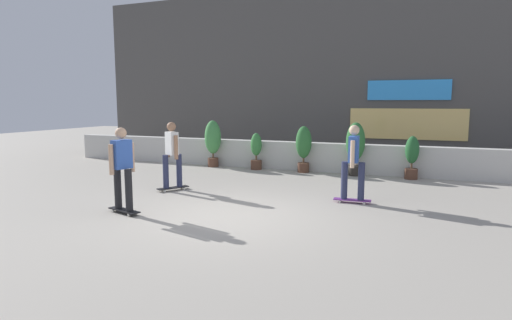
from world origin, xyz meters
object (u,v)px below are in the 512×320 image
(potted_plant_0, at_px, (213,140))
(skater_mid_plaza, at_px, (353,160))
(skater_by_wall_right, at_px, (122,166))
(potted_plant_1, at_px, (256,150))
(potted_plant_3, at_px, (355,145))
(skater_far_right, at_px, (172,153))
(potted_plant_2, at_px, (304,146))
(potted_plant_4, at_px, (412,156))

(potted_plant_0, height_order, skater_mid_plaza, skater_mid_plaza)
(skater_by_wall_right, xyz_separation_m, skater_mid_plaza, (4.03, 2.58, 0.00))
(potted_plant_1, distance_m, skater_mid_plaza, 5.13)
(potted_plant_1, bearing_deg, skater_mid_plaza, -44.11)
(potted_plant_3, height_order, skater_far_right, skater_far_right)
(potted_plant_2, bearing_deg, potted_plant_4, -0.00)
(potted_plant_0, bearing_deg, potted_plant_1, 0.00)
(potted_plant_2, bearing_deg, skater_by_wall_right, -107.52)
(potted_plant_1, distance_m, skater_by_wall_right, 6.16)
(potted_plant_4, bearing_deg, potted_plant_0, 180.00)
(potted_plant_3, bearing_deg, potted_plant_2, 180.00)
(potted_plant_0, bearing_deg, skater_by_wall_right, -78.74)
(skater_far_right, bearing_deg, potted_plant_3, 45.19)
(skater_far_right, height_order, skater_mid_plaza, same)
(potted_plant_0, relative_size, potted_plant_2, 1.09)
(skater_by_wall_right, bearing_deg, potted_plant_3, 60.17)
(potted_plant_3, relative_size, skater_by_wall_right, 0.94)
(potted_plant_0, height_order, potted_plant_3, potted_plant_3)
(potted_plant_1, relative_size, potted_plant_4, 0.96)
(potted_plant_0, xyz_separation_m, skater_far_right, (0.89, -3.88, 0.02))
(potted_plant_3, bearing_deg, skater_mid_plaza, -81.85)
(potted_plant_1, bearing_deg, potted_plant_4, -0.00)
(potted_plant_0, height_order, potted_plant_1, potted_plant_0)
(potted_plant_0, bearing_deg, skater_far_right, -77.02)
(potted_plant_0, bearing_deg, potted_plant_3, 0.00)
(potted_plant_0, distance_m, potted_plant_3, 4.74)
(skater_by_wall_right, relative_size, skater_mid_plaza, 1.00)
(potted_plant_2, relative_size, skater_mid_plaza, 0.85)
(skater_mid_plaza, bearing_deg, potted_plant_4, 73.16)
(skater_far_right, bearing_deg, potted_plant_1, 80.01)
(potted_plant_4, distance_m, skater_by_wall_right, 8.00)
(potted_plant_4, bearing_deg, potted_plant_1, 180.00)
(skater_far_right, relative_size, skater_mid_plaza, 1.00)
(potted_plant_2, distance_m, skater_far_right, 4.49)
(potted_plant_1, xyz_separation_m, potted_plant_3, (3.17, -0.00, 0.31))
(skater_by_wall_right, bearing_deg, potted_plant_2, 72.48)
(potted_plant_0, height_order, potted_plant_2, potted_plant_0)
(skater_by_wall_right, bearing_deg, potted_plant_4, 50.24)
(potted_plant_1, relative_size, skater_far_right, 0.70)
(potted_plant_0, height_order, potted_plant_4, potted_plant_0)
(potted_plant_2, height_order, skater_by_wall_right, skater_by_wall_right)
(potted_plant_2, xyz_separation_m, skater_mid_plaza, (2.09, -3.57, 0.11))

